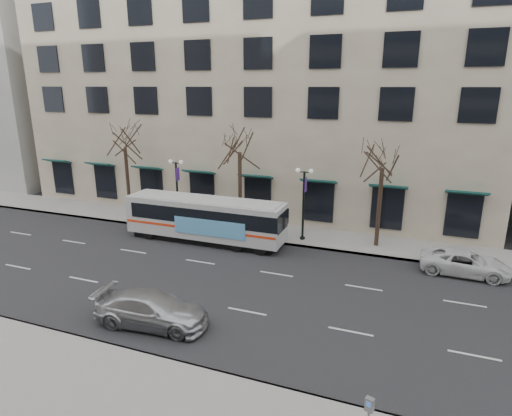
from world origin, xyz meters
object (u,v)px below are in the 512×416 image
at_px(lamp_post_left, 177,189).
at_px(white_pickup, 465,263).
at_px(tree_far_left, 124,136).
at_px(lamp_post_right, 304,201).
at_px(tree_far_right, 384,153).
at_px(pay_station, 369,407).
at_px(silver_car, 152,309).
at_px(city_bus, 206,218).
at_px(tree_far_mid, 239,139).

height_order(lamp_post_left, white_pickup, lamp_post_left).
xyz_separation_m(tree_far_left, lamp_post_left, (5.01, -0.60, -3.75)).
height_order(lamp_post_right, white_pickup, lamp_post_right).
bearing_deg(lamp_post_left, lamp_post_right, 0.00).
height_order(tree_far_right, pay_station, tree_far_right).
distance_m(tree_far_left, silver_car, 18.77).
height_order(tree_far_right, city_bus, tree_far_right).
relative_size(lamp_post_right, pay_station, 4.24).
bearing_deg(city_bus, lamp_post_right, 20.63).
bearing_deg(city_bus, tree_far_mid, 65.84).
xyz_separation_m(lamp_post_right, pay_station, (6.38, -16.26, -1.90)).
xyz_separation_m(tree_far_left, pay_station, (21.39, -16.86, -5.66)).
relative_size(tree_far_right, white_pickup, 1.63).
distance_m(lamp_post_right, silver_car, 13.78).
bearing_deg(lamp_post_left, pay_station, -44.78).
xyz_separation_m(tree_far_right, silver_car, (-8.63, -13.71, -5.65)).
relative_size(white_pickup, pay_station, 4.01).
height_order(tree_far_mid, city_bus, tree_far_mid).
xyz_separation_m(tree_far_left, tree_far_right, (20.00, 0.00, -0.28)).
xyz_separation_m(tree_far_right, pay_station, (1.39, -16.86, -5.38)).
bearing_deg(silver_car, city_bus, 8.79).
bearing_deg(tree_far_mid, lamp_post_left, -173.15).
distance_m(tree_far_mid, pay_station, 21.18).
relative_size(silver_car, pay_station, 4.30).
xyz_separation_m(tree_far_mid, lamp_post_left, (-4.99, -0.60, -3.96)).
height_order(tree_far_left, lamp_post_right, tree_far_left).
height_order(tree_far_mid, tree_far_right, tree_far_mid).
distance_m(tree_far_left, tree_far_right, 20.00).
bearing_deg(lamp_post_left, silver_car, -64.10).
bearing_deg(lamp_post_left, tree_far_left, 173.17).
distance_m(lamp_post_right, pay_station, 17.57).
height_order(tree_far_mid, silver_car, tree_far_mid).
bearing_deg(pay_station, city_bus, 150.21).
bearing_deg(city_bus, silver_car, -75.89).
bearing_deg(white_pickup, lamp_post_left, 86.18).
height_order(silver_car, pay_station, silver_car).
distance_m(tree_far_right, pay_station, 17.75).
bearing_deg(tree_far_right, silver_car, -122.19).
height_order(tree_far_mid, white_pickup, tree_far_mid).
height_order(lamp_post_left, silver_car, lamp_post_left).
xyz_separation_m(city_bus, pay_station, (12.73, -13.86, -0.65)).
bearing_deg(pay_station, lamp_post_left, 152.85).
distance_m(tree_far_mid, city_bus, 6.17).
bearing_deg(lamp_post_left, city_bus, -33.36).
bearing_deg(pay_station, tree_far_left, 159.39).
height_order(tree_far_mid, lamp_post_left, tree_far_mid).
height_order(white_pickup, pay_station, pay_station).
relative_size(tree_far_right, lamp_post_left, 1.55).
xyz_separation_m(tree_far_right, lamp_post_right, (-4.99, -0.60, -3.48)).
relative_size(lamp_post_left, white_pickup, 1.06).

